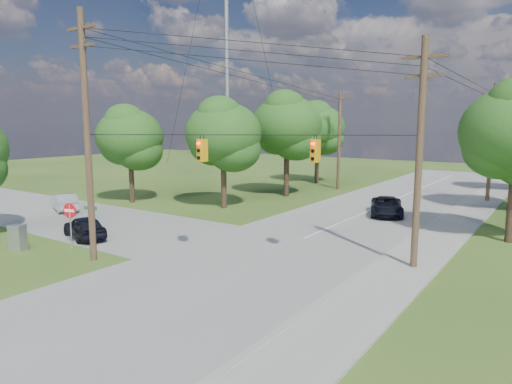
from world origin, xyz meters
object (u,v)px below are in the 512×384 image
Objects in this scene: pole_north_e at (492,142)px; car_cross_silver at (65,202)px; pole_sw at (87,134)px; control_cabinet at (18,238)px; do_not_enter_sign at (70,216)px; pole_north_w at (339,139)px; car_cross_dark at (84,227)px; car_main_north at (387,206)px; pole_ne at (419,152)px.

pole_north_e is 35.19m from car_cross_silver.
pole_sw is 7.40m from control_cabinet.
do_not_enter_sign is at bearing 167.71° from pole_sw.
pole_north_w reaches higher than car_cross_dark.
do_not_enter_sign is (2.01, 1.85, 1.12)m from control_cabinet.
pole_north_w is at bearing 109.06° from car_main_north.
pole_ne is at bearing -90.00° from pole_north_e.
car_main_north is (-5.19, -10.57, -4.43)m from pole_north_e.
pole_north_e is (13.50, 29.60, -1.10)m from pole_sw.
pole_sw is 2.95× the size of car_cross_silver.
pole_ne is at bearing 29.38° from pole_sw.
pole_ne is 26.78m from car_cross_silver.
car_main_north is at bearing -50.51° from pole_north_w.
pole_ne is 22.00m from pole_north_e.
pole_north_e is 33.41m from do_not_enter_sign.
car_cross_dark is (-4.02, 2.30, -5.52)m from pole_sw.
car_cross_dark is (-17.52, -27.30, -4.43)m from pole_north_e.
pole_sw is at bearing -114.52° from pole_north_e.
pole_sw is 8.58× the size of control_cabinet.
car_cross_dark is 20.78m from car_main_north.
control_cabinet is at bearing 68.69° from car_cross_silver.
pole_ne is at bearing -86.00° from car_main_north.
pole_north_e is (-0.00, 22.00, -0.34)m from pole_ne.
control_cabinet is (-18.25, -30.85, -4.43)m from pole_north_e.
do_not_enter_sign is (-16.24, -29.00, -3.31)m from pole_north_e.
pole_north_w is 3.98× the size of do_not_enter_sign.
pole_sw is 5.22m from do_not_enter_sign.
pole_north_e is 36.12m from control_cabinet.
control_cabinet is at bearing -120.61° from pole_north_e.
pole_ne is at bearing -57.71° from pole_north_w.
car_main_north is (12.33, 16.73, -0.01)m from car_cross_dark.
do_not_enter_sign is (-2.74, 0.60, -4.41)m from pole_sw.
car_cross_silver is at bearing -170.14° from car_main_north.
control_cabinet is (-18.25, -8.85, -4.77)m from pole_ne.
pole_north_e is 2.08× the size of car_main_north.
pole_north_w is (-13.90, 22.00, -0.34)m from pole_ne.
pole_north_w reaches higher than control_cabinet.
pole_north_w is at bearing 180.00° from pole_north_e.
pole_sw is 1.14× the size of pole_ne.
car_cross_silver is (-26.33, -22.91, -4.43)m from pole_north_e.
car_cross_silver is at bearing -118.48° from pole_north_w.
pole_sw is 1.20× the size of pole_north_e.
pole_north_e is 13.90m from pole_north_w.
car_main_north is at bearing 114.43° from pole_ne.
pole_sw reaches higher than car_cross_dark.
car_cross_dark is 9.84m from car_cross_silver.
pole_ne is (13.50, 7.60, -0.76)m from pole_sw.
car_cross_silver is 24.48m from car_main_north.
car_cross_silver is 0.85× the size of car_main_north.
do_not_enter_sign reaches higher than car_main_north.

